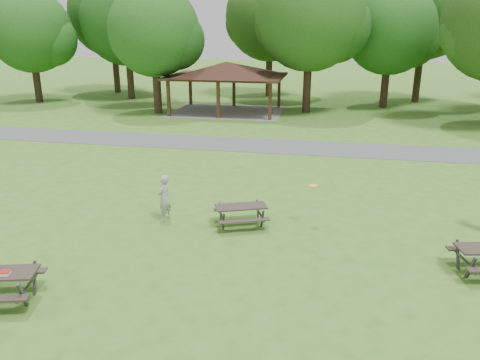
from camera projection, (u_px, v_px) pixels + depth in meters
name	position (u px, v px, depth m)	size (l,w,h in m)	color
ground	(177.00, 267.00, 12.97)	(160.00, 160.00, 0.00)	#3F7220
asphalt_path	(257.00, 145.00, 26.00)	(120.00, 3.20, 0.02)	#4E4E51
pavilion	(226.00, 71.00, 35.08)	(8.60, 7.01, 3.76)	#3B2415
tree_row_b	(32.00, 34.00, 38.79)	(7.14, 6.80, 9.28)	black
tree_row_c	(128.00, 23.00, 40.48)	(8.19, 7.80, 10.67)	black
tree_row_d	(155.00, 34.00, 33.75)	(6.93, 6.60, 9.27)	black
tree_row_e	(311.00, 19.00, 33.73)	(8.40, 8.00, 11.02)	black
tree_row_f	(391.00, 32.00, 36.18)	(7.35, 7.00, 9.55)	black
tree_deep_a	(113.00, 16.00, 44.10)	(8.40, 8.00, 11.38)	#302015
tree_deep_b	(271.00, 19.00, 41.88)	(8.40, 8.00, 11.13)	#322016
tree_deep_c	(427.00, 11.00, 38.38)	(8.82, 8.40, 11.90)	#2E2014
picnic_table_middle	(241.00, 211.00, 15.47)	(2.05, 1.87, 0.73)	#302723
frisbee_in_flight	(313.00, 186.00, 15.31)	(0.36, 0.36, 0.02)	yellow
frisbee_thrower	(164.00, 198.00, 15.86)	(0.59, 0.38, 1.61)	#A3A3A5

